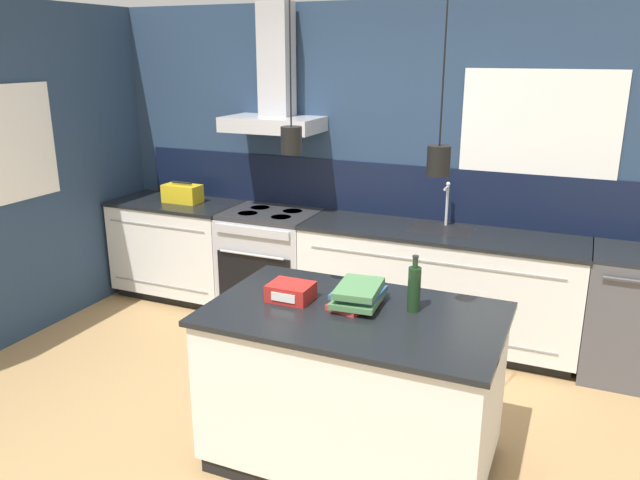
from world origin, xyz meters
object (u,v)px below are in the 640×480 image
object	(u,v)px
book_stack	(358,295)
oven_range	(271,263)
yellow_toolbox	(182,193)
red_supply_box	(291,292)
bottle_on_island	(414,288)
dishwasher	(631,315)

from	to	relation	value
book_stack	oven_range	bearing A→B (deg)	130.73
book_stack	yellow_toolbox	distance (m)	2.78
book_stack	red_supply_box	bearing A→B (deg)	-169.39
bottle_on_island	book_stack	bearing A→B (deg)	-169.70
book_stack	bottle_on_island	bearing A→B (deg)	10.30
bottle_on_island	book_stack	world-z (taller)	bottle_on_island
bottle_on_island	book_stack	xyz separation A→B (m)	(-0.29, -0.05, -0.07)
dishwasher	yellow_toolbox	size ratio (longest dim) A/B	2.68
bottle_on_island	yellow_toolbox	xyz separation A→B (m)	(-2.56, 1.55, -0.05)
book_stack	red_supply_box	distance (m)	0.37
dishwasher	book_stack	xyz separation A→B (m)	(-1.45, -1.61, 0.52)
oven_range	bottle_on_island	distance (m)	2.35
red_supply_box	yellow_toolbox	world-z (taller)	yellow_toolbox
dishwasher	bottle_on_island	size ratio (longest dim) A/B	2.97
bottle_on_island	red_supply_box	distance (m)	0.67
oven_range	book_stack	distance (m)	2.18
oven_range	bottle_on_island	xyz separation A→B (m)	(1.67, -1.55, 0.58)
yellow_toolbox	dishwasher	bearing A→B (deg)	-0.00
oven_range	book_stack	world-z (taller)	book_stack
bottle_on_island	yellow_toolbox	world-z (taller)	bottle_on_island
book_stack	yellow_toolbox	xyz separation A→B (m)	(-2.27, 1.61, 0.02)
yellow_toolbox	bottle_on_island	bearing A→B (deg)	-31.24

